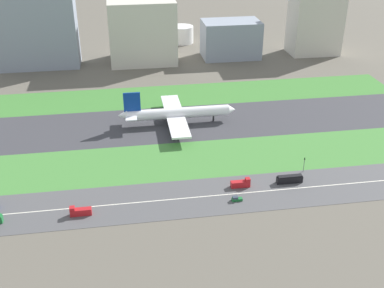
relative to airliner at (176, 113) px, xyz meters
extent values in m
plane|color=#5B564C|center=(4.59, 0.00, -6.23)|extent=(800.00, 800.00, 0.00)
cube|color=#38383D|center=(4.59, 0.00, -6.18)|extent=(280.00, 46.00, 0.10)
cube|color=#3D7A33|center=(4.59, 41.00, -6.18)|extent=(280.00, 36.00, 0.10)
cube|color=#427F38|center=(4.59, -41.00, -6.18)|extent=(280.00, 36.00, 0.10)
cube|color=#4C4C4F|center=(4.59, -73.00, -6.18)|extent=(280.00, 28.00, 0.10)
cube|color=silver|center=(4.59, -73.00, -6.13)|extent=(266.00, 0.50, 0.01)
cylinder|color=white|center=(1.68, 0.00, 0.07)|extent=(56.00, 6.00, 6.00)
cone|color=white|center=(31.68, 0.00, 0.07)|extent=(4.00, 5.70, 5.70)
cone|color=white|center=(-28.82, 0.00, 0.87)|extent=(5.00, 5.40, 5.40)
cube|color=navy|center=(-23.32, 0.00, 8.07)|extent=(9.00, 0.80, 11.00)
cube|color=white|center=(-24.32, 0.00, 1.07)|extent=(6.00, 16.00, 0.60)
cube|color=white|center=(-0.32, 15.00, -1.13)|extent=(10.00, 26.00, 1.00)
cylinder|color=gray|center=(0.68, 9.00, -3.33)|extent=(5.00, 3.20, 3.20)
cube|color=white|center=(-0.32, -15.00, -1.13)|extent=(10.00, 26.00, 1.00)
cylinder|color=gray|center=(0.68, -9.00, -3.33)|extent=(5.00, 3.20, 3.20)
cylinder|color=black|center=(21.28, 0.00, -4.53)|extent=(1.00, 1.00, 3.20)
cylinder|color=black|center=(-2.32, 3.50, -4.53)|extent=(1.00, 1.00, 3.20)
cylinder|color=black|center=(-2.32, -3.50, -4.53)|extent=(1.00, 1.00, 3.20)
cube|color=#B2191E|center=(-47.71, -78.00, -4.73)|extent=(8.40, 2.50, 2.80)
cube|color=#B2191E|center=(-50.91, -78.00, -2.73)|extent=(2.00, 2.30, 1.20)
cube|color=black|center=(41.95, -68.00, -4.63)|extent=(11.60, 2.50, 3.00)
cube|color=black|center=(42.05, -68.00, -2.88)|extent=(10.80, 2.30, 0.50)
cube|color=#19662D|center=(15.84, -78.00, -5.58)|extent=(4.40, 1.80, 1.10)
cube|color=#333D4C|center=(15.04, -78.00, -4.58)|extent=(2.20, 1.66, 0.90)
cube|color=#B2191E|center=(19.72, -68.00, -4.73)|extent=(8.40, 2.50, 2.80)
cube|color=#B2191E|center=(22.92, -68.00, -2.73)|extent=(2.00, 2.30, 1.20)
cylinder|color=#4C4C51|center=(51.42, -60.00, -3.13)|extent=(0.24, 0.24, 6.00)
cube|color=black|center=(51.42, -60.00, 0.47)|extent=(0.36, 0.36, 1.20)
sphere|color=#19D826|center=(51.42, -60.20, 0.77)|extent=(0.24, 0.24, 0.24)
cube|color=gray|center=(-85.41, 114.00, 21.20)|extent=(56.92, 25.59, 54.87)
cube|color=beige|center=(-10.20, 114.00, 16.70)|extent=(48.40, 36.65, 45.87)
cube|color=gray|center=(57.20, 114.00, 7.67)|extent=(43.47, 26.73, 27.80)
cube|color=beige|center=(123.90, 114.00, 20.70)|extent=(37.79, 25.41, 53.86)
cylinder|color=silver|center=(25.35, 159.00, 0.78)|extent=(19.73, 19.73, 14.02)
camera|label=1|loc=(-28.10, -236.81, 107.15)|focal=44.52mm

